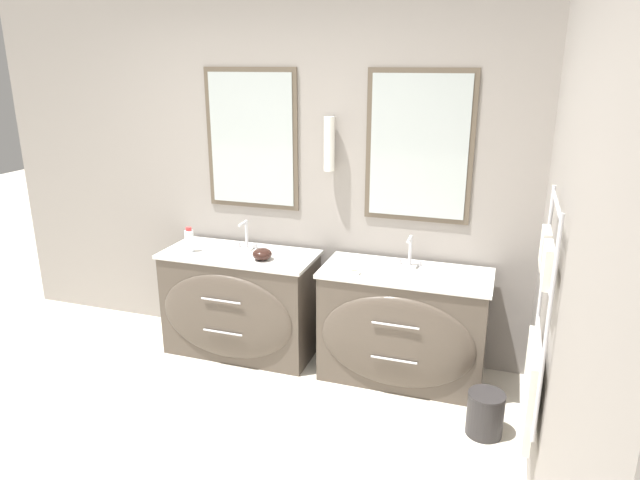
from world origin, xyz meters
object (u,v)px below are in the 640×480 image
vanity_left (239,303)px  waste_bin (485,413)px  amenity_bowl (262,254)px  toiletry_bottle (189,240)px  vanity_right (402,326)px

vanity_left → waste_bin: vanity_left is taller
amenity_bowl → waste_bin: size_ratio=0.51×
vanity_left → toiletry_bottle: toiletry_bottle is taller
vanity_right → waste_bin: size_ratio=4.18×
vanity_right → amenity_bowl: bearing=-177.1°
toiletry_bottle → amenity_bowl: bearing=0.2°
vanity_right → amenity_bowl: size_ratio=8.18×
vanity_left → vanity_right: size_ratio=1.00×
waste_bin → vanity_right: bearing=142.1°
amenity_bowl → waste_bin: bearing=-14.4°
vanity_left → vanity_right: 1.23m
toiletry_bottle → vanity_right: bearing=1.9°
toiletry_bottle → waste_bin: (2.18, -0.41, -0.73)m
toiletry_bottle → vanity_left: bearing=8.2°
waste_bin → amenity_bowl: bearing=165.6°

